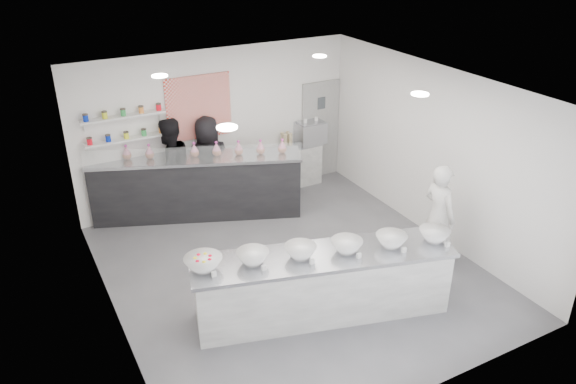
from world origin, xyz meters
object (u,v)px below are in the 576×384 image
object	(u,v)px
prep_counter	(323,284)
staff_right	(209,163)
back_bar	(197,186)
espresso_ledge	(293,166)
woman_prep	(439,216)
espresso_machine	(311,133)
staff_left	(170,168)

from	to	relation	value
prep_counter	staff_right	size ratio (longest dim) A/B	2.00
back_bar	staff_right	size ratio (longest dim) A/B	2.12
espresso_ledge	woman_prep	bearing A→B (deg)	-80.62
prep_counter	espresso_machine	world-z (taller)	espresso_machine
espresso_machine	staff_right	bearing A→B (deg)	-179.05
prep_counter	espresso_machine	bearing A→B (deg)	77.45
espresso_ledge	woman_prep	distance (m)	3.74
prep_counter	back_bar	world-z (taller)	back_bar
espresso_ledge	woman_prep	world-z (taller)	woman_prep
woman_prep	espresso_machine	bearing A→B (deg)	0.93
woman_prep	staff_left	world-z (taller)	staff_left
espresso_machine	woman_prep	xyz separation A→B (m)	(0.20, -3.67, -0.24)
back_bar	staff_left	xyz separation A→B (m)	(-0.40, 0.25, 0.36)
woman_prep	staff_right	world-z (taller)	staff_right
espresso_ledge	espresso_machine	distance (m)	0.78
prep_counter	woman_prep	size ratio (longest dim) A/B	2.10
prep_counter	espresso_machine	size ratio (longest dim) A/B	6.21
espresso_ledge	woman_prep	size ratio (longest dim) A/B	0.69
espresso_machine	espresso_ledge	bearing A→B (deg)	180.00
back_bar	woman_prep	xyz separation A→B (m)	(2.82, -3.38, 0.27)
prep_counter	back_bar	distance (m)	3.68
prep_counter	espresso_machine	xyz separation A→B (m)	(2.10, 3.93, 0.62)
prep_counter	staff_left	distance (m)	4.03
espresso_machine	staff_right	size ratio (longest dim) A/B	0.32
espresso_ledge	staff_left	distance (m)	2.66
prep_counter	espresso_ledge	bearing A→B (deg)	82.21
espresso_ledge	staff_right	bearing A→B (deg)	-178.84
espresso_machine	staff_left	distance (m)	3.02
staff_left	woman_prep	bearing A→B (deg)	109.57
back_bar	staff_left	size ratio (longest dim) A/B	2.02
espresso_machine	woman_prep	bearing A→B (deg)	-86.83
espresso_ledge	espresso_machine	size ratio (longest dim) A/B	2.04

